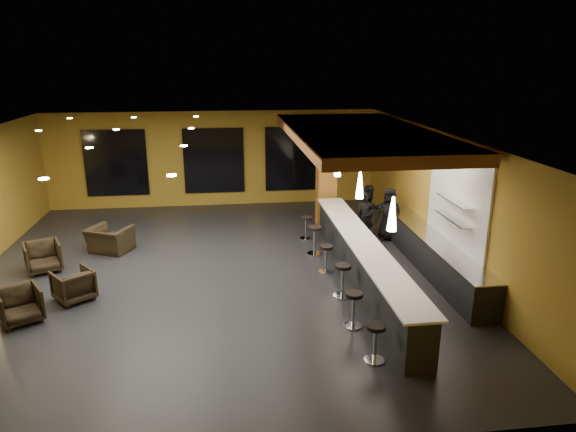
{
  "coord_description": "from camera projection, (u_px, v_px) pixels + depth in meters",
  "views": [
    {
      "loc": [
        0.36,
        -12.41,
        5.3
      ],
      "look_at": [
        2.0,
        0.5,
        1.3
      ],
      "focal_mm": 32.0,
      "sensor_mm": 36.0,
      "label": 1
    }
  ],
  "objects": [
    {
      "name": "floor",
      "position": [
        214.0,
        274.0,
        13.3
      ],
      "size": [
        12.0,
        13.0,
        0.1
      ],
      "primitive_type": "cube",
      "color": "#232326",
      "rests_on": "ground"
    },
    {
      "name": "ceiling",
      "position": [
        208.0,
        135.0,
        12.24
      ],
      "size": [
        12.0,
        13.0,
        0.1
      ],
      "primitive_type": "cube",
      "color": "black"
    },
    {
      "name": "wall_back",
      "position": [
        214.0,
        159.0,
        18.98
      ],
      "size": [
        12.0,
        0.1,
        3.5
      ],
      "primitive_type": "cube",
      "color": "olive",
      "rests_on": "floor"
    },
    {
      "name": "wall_front",
      "position": [
        202.0,
        349.0,
        6.56
      ],
      "size": [
        12.0,
        0.1,
        3.5
      ],
      "primitive_type": "cube",
      "color": "olive",
      "rests_on": "floor"
    },
    {
      "name": "wall_right",
      "position": [
        443.0,
        200.0,
        13.5
      ],
      "size": [
        0.1,
        13.0,
        3.5
      ],
      "primitive_type": "cube",
      "color": "olive",
      "rests_on": "floor"
    },
    {
      "name": "wood_soffit",
      "position": [
        360.0,
        134.0,
        13.73
      ],
      "size": [
        3.6,
        8.0,
        0.28
      ],
      "primitive_type": "cube",
      "color": "#94562B",
      "rests_on": "ceiling"
    },
    {
      "name": "window_left",
      "position": [
        116.0,
        163.0,
        18.47
      ],
      "size": [
        2.2,
        0.06,
        2.4
      ],
      "primitive_type": "cube",
      "color": "black",
      "rests_on": "wall_back"
    },
    {
      "name": "window_center",
      "position": [
        214.0,
        161.0,
        18.89
      ],
      "size": [
        2.2,
        0.06,
        2.4
      ],
      "primitive_type": "cube",
      "color": "black",
      "rests_on": "wall_back"
    },
    {
      "name": "window_right",
      "position": [
        294.0,
        159.0,
        19.25
      ],
      "size": [
        2.2,
        0.06,
        2.4
      ],
      "primitive_type": "cube",
      "color": "black",
      "rests_on": "wall_back"
    },
    {
      "name": "tile_backsplash",
      "position": [
        457.0,
        200.0,
        12.47
      ],
      "size": [
        0.06,
        3.2,
        2.4
      ],
      "primitive_type": "cube",
      "color": "white",
      "rests_on": "wall_right"
    },
    {
      "name": "bar_counter",
      "position": [
        362.0,
        262.0,
        12.63
      ],
      "size": [
        0.6,
        8.0,
        1.0
      ],
      "primitive_type": "cube",
      "color": "black",
      "rests_on": "floor"
    },
    {
      "name": "bar_top",
      "position": [
        363.0,
        242.0,
        12.47
      ],
      "size": [
        0.78,
        8.1,
        0.05
      ],
      "primitive_type": "cube",
      "color": "white",
      "rests_on": "bar_counter"
    },
    {
      "name": "prep_counter",
      "position": [
        432.0,
        254.0,
        13.36
      ],
      "size": [
        0.7,
        6.0,
        0.86
      ],
      "primitive_type": "cube",
      "color": "black",
      "rests_on": "floor"
    },
    {
      "name": "prep_top",
      "position": [
        433.0,
        237.0,
        13.23
      ],
      "size": [
        0.72,
        6.0,
        0.03
      ],
      "primitive_type": "cube",
      "color": "silver",
      "rests_on": "prep_counter"
    },
    {
      "name": "wall_shelf_lower",
      "position": [
        454.0,
        219.0,
        12.38
      ],
      "size": [
        0.3,
        1.5,
        0.03
      ],
      "primitive_type": "cube",
      "color": "silver",
      "rests_on": "wall_right"
    },
    {
      "name": "wall_shelf_upper",
      "position": [
        455.0,
        201.0,
        12.24
      ],
      "size": [
        0.3,
        1.5,
        0.03
      ],
      "primitive_type": "cube",
      "color": "silver",
      "rests_on": "wall_right"
    },
    {
      "name": "column",
      "position": [
        326.0,
        173.0,
        16.62
      ],
      "size": [
        0.6,
        0.6,
        3.5
      ],
      "primitive_type": "cube",
      "color": "#9A6122",
      "rests_on": "floor"
    },
    {
      "name": "pendant_0",
      "position": [
        392.0,
        214.0,
        10.19
      ],
      "size": [
        0.2,
        0.2,
        0.7
      ],
      "primitive_type": "cone",
      "color": "white",
      "rests_on": "wood_soffit"
    },
    {
      "name": "pendant_1",
      "position": [
        360.0,
        184.0,
        12.56
      ],
      "size": [
        0.2,
        0.2,
        0.7
      ],
      "primitive_type": "cone",
      "color": "white",
      "rests_on": "wood_soffit"
    },
    {
      "name": "pendant_2",
      "position": [
        338.0,
        164.0,
        14.93
      ],
      "size": [
        0.2,
        0.2,
        0.7
      ],
      "primitive_type": "cone",
      "color": "white",
      "rests_on": "wood_soffit"
    },
    {
      "name": "staff_a",
      "position": [
        365.0,
        217.0,
        15.31
      ],
      "size": [
        0.57,
        0.38,
        1.53
      ],
      "primitive_type": "imported",
      "rotation": [
        0.0,
        0.0,
        0.03
      ],
      "color": "black",
      "rests_on": "floor"
    },
    {
      "name": "staff_b",
      "position": [
        369.0,
        210.0,
        15.86
      ],
      "size": [
        0.93,
        0.82,
        1.61
      ],
      "primitive_type": "imported",
      "rotation": [
        0.0,
        0.0,
        0.31
      ],
      "color": "black",
      "rests_on": "floor"
    },
    {
      "name": "staff_c",
      "position": [
        389.0,
        214.0,
        15.48
      ],
      "size": [
        0.91,
        0.73,
        1.61
      ],
      "primitive_type": "imported",
      "rotation": [
        0.0,
        0.0,
        -0.32
      ],
      "color": "black",
      "rests_on": "floor"
    },
    {
      "name": "armchair_a",
      "position": [
        20.0,
        305.0,
        10.7
      ],
      "size": [
        1.1,
        1.11,
        0.74
      ],
      "primitive_type": "imported",
      "rotation": [
        0.0,
        0.0,
        0.55
      ],
      "color": "black",
      "rests_on": "floor"
    },
    {
      "name": "armchair_b",
      "position": [
        73.0,
        285.0,
        11.68
      ],
      "size": [
        1.11,
        1.11,
        0.73
      ],
      "primitive_type": "imported",
      "rotation": [
        0.0,
        0.0,
        3.8
      ],
      "color": "black",
      "rests_on": "floor"
    },
    {
      "name": "armchair_c",
      "position": [
        43.0,
        257.0,
        13.26
      ],
      "size": [
        1.12,
        1.13,
        0.79
      ],
      "primitive_type": "imported",
      "rotation": [
        0.0,
        0.0,
        0.42
      ],
      "color": "black",
      "rests_on": "floor"
    },
    {
      "name": "armchair_d",
      "position": [
        110.0,
        239.0,
        14.63
      ],
      "size": [
        1.42,
        1.35,
        0.72
      ],
      "primitive_type": "imported",
      "rotation": [
        0.0,
        0.0,
        2.71
      ],
      "color": "black",
      "rests_on": "floor"
    },
    {
      "name": "bar_stool_0",
      "position": [
        375.0,
        338.0,
        9.26
      ],
      "size": [
        0.37,
        0.37,
        0.74
      ],
      "rotation": [
        0.0,
        0.0,
        -0.2
      ],
      "color": "silver",
      "rests_on": "floor"
    },
    {
      "name": "bar_stool_1",
      "position": [
        354.0,
        305.0,
        10.46
      ],
      "size": [
        0.39,
        0.39,
        0.76
      ],
      "rotation": [
        0.0,
        0.0,
        0.41
      ],
      "color": "silver",
      "rests_on": "floor"
    },
    {
      "name": "bar_stool_2",
      "position": [
        343.0,
        276.0,
        11.8
      ],
      "size": [
        0.4,
        0.4,
        0.8
      ],
      "rotation": [
        0.0,
        0.0,
        -0.2
      ],
      "color": "silver",
      "rests_on": "floor"
    },
    {
      "name": "bar_stool_3",
      "position": [
        326.0,
        255.0,
        13.17
      ],
      "size": [
        0.37,
        0.37,
        0.73
      ],
      "rotation": [
        0.0,
        0.0,
        -0.36
      ],
      "color": "silver",
      "rests_on": "floor"
    },
    {
      "name": "bar_stool_4",
      "position": [
        315.0,
        237.0,
        14.38
      ],
      "size": [
        0.42,
        0.42,
        0.82
      ],
      "rotation": [
        0.0,
        0.0,
        -0.05
      ],
      "color": "silver",
      "rests_on": "floor"
    },
    {
      "name": "bar_stool_5",
      "position": [
        306.0,
        225.0,
        15.62
      ],
      "size": [
        0.36,
        0.36,
        0.71
      ],
      "rotation": [
        0.0,
        0.0,
        -0.28
      ],
      "color": "silver",
      "rests_on": "floor"
    }
  ]
}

